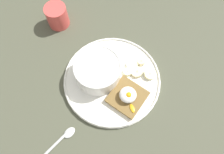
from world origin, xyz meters
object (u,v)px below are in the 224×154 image
object	(u,v)px
banana_slice_front	(137,72)
banana_slice_left	(150,74)
coffee_mug	(57,16)
poached_egg	(128,95)
banana_slice_right	(141,62)
banana_slice_inner	(132,65)
banana_slice_back	(127,72)
oatmeal_bowl	(98,71)
toast_slice	(127,97)
spoon	(61,139)

from	to	relation	value
banana_slice_front	banana_slice_left	bearing A→B (deg)	-154.47
banana_slice_front	coffee_mug	size ratio (longest dim) A/B	0.64
poached_egg	banana_slice_right	bearing A→B (deg)	-74.33
banana_slice_front	banana_slice_left	size ratio (longest dim) A/B	0.96
banana_slice_front	banana_slice_inner	xyz separation A→B (cm)	(2.72, -1.17, -0.17)
banana_slice_front	banana_slice_back	xyz separation A→B (cm)	(2.39, 1.64, -0.11)
poached_egg	banana_slice_inner	xyz separation A→B (cm)	(5.13, -9.58, -2.43)
banana_slice_front	banana_slice_right	bearing A→B (deg)	-75.08
oatmeal_bowl	banana_slice_front	world-z (taller)	oatmeal_bowl
toast_slice	banana_slice_right	distance (cm)	12.59
banana_slice_left	coffee_mug	size ratio (longest dim) A/B	0.66
banana_slice_front	spoon	xyz separation A→B (cm)	(5.58, 29.04, -1.28)
toast_slice	banana_slice_right	bearing A→B (deg)	-74.61
spoon	banana_slice_front	bearing A→B (deg)	-100.88
toast_slice	banana_slice_back	distance (cm)	8.22
oatmeal_bowl	banana_slice_left	world-z (taller)	oatmeal_bowl
banana_slice_front	banana_slice_right	xyz separation A→B (cm)	(1.01, -3.78, -0.08)
oatmeal_bowl	spoon	distance (cm)	21.84
oatmeal_bowl	banana_slice_back	distance (cm)	9.54
toast_slice	banana_slice_left	bearing A→B (deg)	-96.93
banana_slice_left	spoon	distance (cm)	32.09
oatmeal_bowl	toast_slice	size ratio (longest dim) A/B	1.38
poached_egg	banana_slice_back	size ratio (longest dim) A/B	2.14
banana_slice_inner	banana_slice_front	bearing A→B (deg)	156.67
oatmeal_bowl	banana_slice_right	world-z (taller)	oatmeal_bowl
toast_slice	poached_egg	world-z (taller)	poached_egg
oatmeal_bowl	coffee_mug	xyz separation A→B (cm)	(23.62, -7.88, -0.58)
banana_slice_front	banana_slice_left	world-z (taller)	banana_slice_front
banana_slice_inner	coffee_mug	world-z (taller)	coffee_mug
banana_slice_back	banana_slice_inner	xyz separation A→B (cm)	(0.33, -2.82, -0.06)
oatmeal_bowl	coffee_mug	distance (cm)	24.91
coffee_mug	spoon	size ratio (longest dim) A/B	0.61
banana_slice_front	spoon	size ratio (longest dim) A/B	0.39
banana_slice_left	spoon	bearing A→B (deg)	73.44
banana_slice_inner	toast_slice	bearing A→B (deg)	117.94
toast_slice	banana_slice_front	bearing A→B (deg)	-74.39
coffee_mug	banana_slice_right	bearing A→B (deg)	-173.21
coffee_mug	banana_slice_left	bearing A→B (deg)	-177.34
oatmeal_bowl	banana_slice_left	size ratio (longest dim) A/B	2.74
spoon	toast_slice	bearing A→B (deg)	-110.94
banana_slice_left	banana_slice_front	bearing A→B (deg)	25.53
poached_egg	banana_slice_left	distance (cm)	10.43
poached_egg	banana_slice_right	world-z (taller)	poached_egg
poached_egg	banana_slice_inner	world-z (taller)	poached_egg
toast_slice	spoon	distance (cm)	22.19
toast_slice	spoon	size ratio (longest dim) A/B	0.81
banana_slice_left	coffee_mug	xyz separation A→B (cm)	(36.18, 1.68, 2.26)
banana_slice_front	coffee_mug	distance (cm)	32.70
banana_slice_back	spoon	bearing A→B (deg)	83.36
banana_slice_left	coffee_mug	bearing A→B (deg)	2.66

